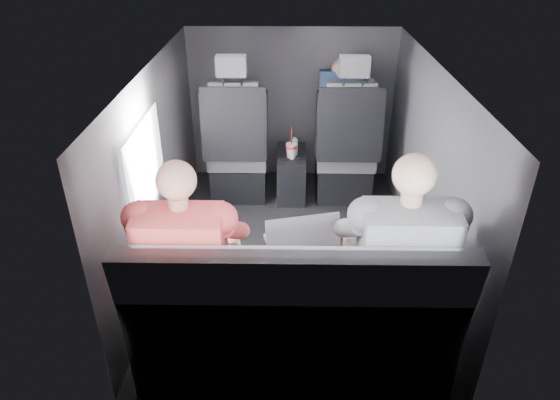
{
  "coord_description": "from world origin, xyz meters",
  "views": [
    {
      "loc": [
        -0.04,
        -2.98,
        2.14
      ],
      "look_at": [
        -0.08,
        -0.05,
        0.47
      ],
      "focal_mm": 32.0,
      "sensor_mm": 36.0,
      "label": 1
    }
  ],
  "objects_px": {
    "laptop_silver": "(303,243)",
    "passenger_front_right": "(340,106)",
    "laptop_black": "(383,243)",
    "water_bottle": "(295,147)",
    "passenger_rear_left": "(191,261)",
    "passenger_rear_right": "(396,261)",
    "rear_bench": "(293,324)",
    "laptop_white": "(197,241)",
    "front_seat_left": "(238,154)",
    "front_seat_right": "(345,155)",
    "soda_cup": "(291,150)",
    "center_console": "(291,174)"
  },
  "relations": [
    {
      "from": "front_seat_right",
      "to": "water_bottle",
      "type": "bearing_deg",
      "value": -178.94
    },
    {
      "from": "front_seat_left",
      "to": "passenger_front_right",
      "type": "distance_m",
      "value": 0.96
    },
    {
      "from": "center_console",
      "to": "soda_cup",
      "type": "xyz_separation_m",
      "value": [
        -0.0,
        -0.1,
        0.27
      ]
    },
    {
      "from": "laptop_silver",
      "to": "passenger_rear_right",
      "type": "xyz_separation_m",
      "value": [
        0.46,
        -0.16,
        0.01
      ]
    },
    {
      "from": "center_console",
      "to": "front_seat_right",
      "type": "bearing_deg",
      "value": -5.07
    },
    {
      "from": "water_bottle",
      "to": "laptop_white",
      "type": "distance_m",
      "value": 1.72
    },
    {
      "from": "soda_cup",
      "to": "laptop_black",
      "type": "height_order",
      "value": "laptop_black"
    },
    {
      "from": "laptop_silver",
      "to": "passenger_rear_right",
      "type": "height_order",
      "value": "passenger_rear_right"
    },
    {
      "from": "passenger_rear_left",
      "to": "passenger_rear_right",
      "type": "xyz_separation_m",
      "value": [
        1.03,
        -0.0,
        0.01
      ]
    },
    {
      "from": "laptop_white",
      "to": "front_seat_left",
      "type": "bearing_deg",
      "value": 87.74
    },
    {
      "from": "front_seat_right",
      "to": "laptop_white",
      "type": "distance_m",
      "value": 1.91
    },
    {
      "from": "laptop_black",
      "to": "passenger_rear_right",
      "type": "relative_size",
      "value": 0.32
    },
    {
      "from": "water_bottle",
      "to": "front_seat_left",
      "type": "bearing_deg",
      "value": 179.06
    },
    {
      "from": "passenger_rear_right",
      "to": "soda_cup",
      "type": "bearing_deg",
      "value": 106.32
    },
    {
      "from": "front_seat_left",
      "to": "rear_bench",
      "type": "relative_size",
      "value": 0.79
    },
    {
      "from": "front_seat_right",
      "to": "center_console",
      "type": "bearing_deg",
      "value": 174.93
    },
    {
      "from": "rear_bench",
      "to": "center_console",
      "type": "bearing_deg",
      "value": 90.0
    },
    {
      "from": "front_seat_left",
      "to": "rear_bench",
      "type": "distance_m",
      "value": 1.96
    },
    {
      "from": "water_bottle",
      "to": "laptop_black",
      "type": "height_order",
      "value": "laptop_black"
    },
    {
      "from": "laptop_black",
      "to": "water_bottle",
      "type": "bearing_deg",
      "value": 105.57
    },
    {
      "from": "rear_bench",
      "to": "front_seat_right",
      "type": "bearing_deg",
      "value": 76.69
    },
    {
      "from": "water_bottle",
      "to": "passenger_rear_right",
      "type": "height_order",
      "value": "passenger_rear_right"
    },
    {
      "from": "front_seat_left",
      "to": "laptop_white",
      "type": "xyz_separation_m",
      "value": [
        -0.06,
        -1.63,
        0.23
      ]
    },
    {
      "from": "front_seat_left",
      "to": "passenger_front_right",
      "type": "relative_size",
      "value": 1.78
    },
    {
      "from": "front_seat_left",
      "to": "laptop_silver",
      "type": "height_order",
      "value": "front_seat_left"
    },
    {
      "from": "laptop_white",
      "to": "water_bottle",
      "type": "bearing_deg",
      "value": 71.63
    },
    {
      "from": "center_console",
      "to": "passenger_rear_right",
      "type": "height_order",
      "value": "passenger_rear_right"
    },
    {
      "from": "water_bottle",
      "to": "laptop_white",
      "type": "height_order",
      "value": "laptop_white"
    },
    {
      "from": "center_console",
      "to": "laptop_white",
      "type": "xyz_separation_m",
      "value": [
        -0.51,
        -1.67,
        0.43
      ]
    },
    {
      "from": "soda_cup",
      "to": "passenger_rear_left",
      "type": "xyz_separation_m",
      "value": [
        -0.51,
        -1.74,
        0.16
      ]
    },
    {
      "from": "rear_bench",
      "to": "passenger_rear_right",
      "type": "relative_size",
      "value": 1.26
    },
    {
      "from": "laptop_black",
      "to": "passenger_front_right",
      "type": "height_order",
      "value": "passenger_front_right"
    },
    {
      "from": "laptop_silver",
      "to": "front_seat_left",
      "type": "bearing_deg",
      "value": 106.98
    },
    {
      "from": "soda_cup",
      "to": "laptop_black",
      "type": "xyz_separation_m",
      "value": [
        0.48,
        -1.56,
        0.16
      ]
    },
    {
      "from": "water_bottle",
      "to": "rear_bench",
      "type": "bearing_deg",
      "value": -90.77
    },
    {
      "from": "laptop_black",
      "to": "rear_bench",
      "type": "bearing_deg",
      "value": -149.61
    },
    {
      "from": "front_seat_right",
      "to": "laptop_silver",
      "type": "relative_size",
      "value": 2.92
    },
    {
      "from": "laptop_silver",
      "to": "passenger_front_right",
      "type": "distance_m",
      "value": 1.94
    },
    {
      "from": "rear_bench",
      "to": "passenger_front_right",
      "type": "distance_m",
      "value": 2.24
    },
    {
      "from": "front_seat_right",
      "to": "passenger_rear_right",
      "type": "xyz_separation_m",
      "value": [
        0.06,
        -1.81,
        0.25
      ]
    },
    {
      "from": "laptop_white",
      "to": "passenger_rear_right",
      "type": "bearing_deg",
      "value": -9.66
    },
    {
      "from": "soda_cup",
      "to": "laptop_silver",
      "type": "xyz_separation_m",
      "value": [
        0.05,
        -1.58,
        0.17
      ]
    },
    {
      "from": "laptop_white",
      "to": "laptop_silver",
      "type": "xyz_separation_m",
      "value": [
        0.57,
        -0.01,
        0.0
      ]
    },
    {
      "from": "front_seat_right",
      "to": "water_bottle",
      "type": "height_order",
      "value": "front_seat_right"
    },
    {
      "from": "laptop_silver",
      "to": "rear_bench",
      "type": "bearing_deg",
      "value": -101.21
    },
    {
      "from": "laptop_white",
      "to": "passenger_rear_right",
      "type": "relative_size",
      "value": 0.29
    },
    {
      "from": "front_seat_right",
      "to": "passenger_rear_left",
      "type": "xyz_separation_m",
      "value": [
        -0.97,
        -1.81,
        0.23
      ]
    },
    {
      "from": "passenger_rear_right",
      "to": "passenger_front_right",
      "type": "height_order",
      "value": "passenger_rear_right"
    },
    {
      "from": "front_seat_left",
      "to": "center_console",
      "type": "bearing_deg",
      "value": 5.07
    },
    {
      "from": "water_bottle",
      "to": "laptop_black",
      "type": "relative_size",
      "value": 0.38
    }
  ]
}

